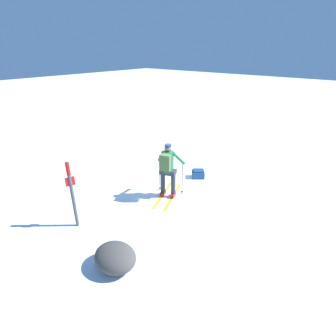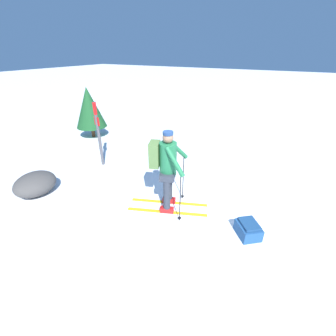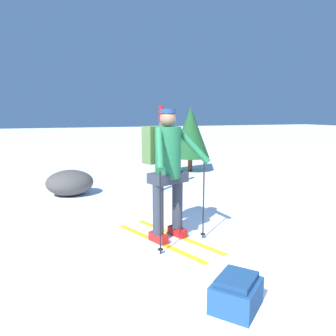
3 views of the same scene
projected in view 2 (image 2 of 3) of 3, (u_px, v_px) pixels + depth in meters
name	position (u px, v px, depth m)	size (l,w,h in m)	color
ground_plane	(194.00, 217.00, 4.84)	(80.00, 80.00, 0.00)	white
skier	(166.00, 166.00, 4.65)	(1.11, 1.82, 1.81)	gold
dropped_backpack	(248.00, 229.00, 4.31)	(0.59, 0.58, 0.31)	navy
trail_marker	(98.00, 130.00, 6.53)	(0.10, 0.24, 1.92)	#4C4C51
rock_boulder	(35.00, 184.00, 5.52)	(1.00, 0.85, 0.55)	#474442
pine_tree	(89.00, 108.00, 8.71)	(1.17, 1.17, 1.96)	#4C331E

